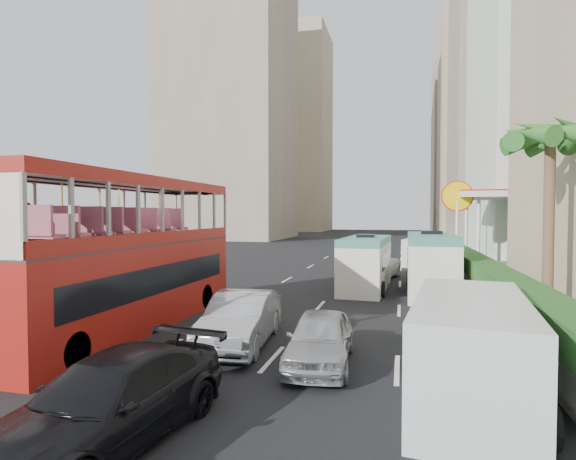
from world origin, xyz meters
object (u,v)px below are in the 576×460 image
(shell_station, at_px, (501,229))
(palm_tree, at_px, (549,227))
(van_asset, at_px, (372,280))
(panel_van_far, at_px, (420,252))
(car_silver_lane_a, at_px, (241,345))
(minibus_far, at_px, (431,264))
(panel_van_near, at_px, (470,350))
(car_silver_lane_b, at_px, (320,364))
(minibus_near, at_px, (366,263))
(double_decker_bus, at_px, (129,253))
(car_black, at_px, (111,443))

(shell_station, bearing_deg, palm_tree, -96.60)
(van_asset, height_order, panel_van_far, panel_van_far)
(car_silver_lane_a, xyz_separation_m, minibus_far, (5.90, 10.23, 1.44))
(van_asset, relative_size, panel_van_near, 0.99)
(car_silver_lane_b, bearing_deg, shell_station, 66.20)
(car_silver_lane_a, relative_size, van_asset, 0.88)
(car_silver_lane_b, bearing_deg, panel_van_near, -27.36)
(minibus_near, xyz_separation_m, minibus_far, (3.13, -0.45, 0.11))
(double_decker_bus, height_order, van_asset, double_decker_bus)
(car_silver_lane_a, xyz_separation_m, panel_van_near, (5.91, -2.54, 1.06))
(double_decker_bus, height_order, panel_van_near, double_decker_bus)
(car_black, distance_m, panel_van_far, 29.55)
(minibus_near, bearing_deg, van_asset, 92.11)
(car_silver_lane_b, bearing_deg, double_decker_bus, 159.51)
(car_black, xyz_separation_m, minibus_far, (6.04, 16.07, 1.44))
(car_silver_lane_a, bearing_deg, van_asset, 73.45)
(minibus_far, bearing_deg, van_asset, 127.25)
(minibus_far, bearing_deg, car_silver_lane_b, -106.12)
(car_silver_lane_b, distance_m, car_black, 5.48)
(panel_van_near, xyz_separation_m, shell_station, (5.74, 26.53, 1.69))
(car_black, relative_size, minibus_far, 0.76)
(minibus_near, height_order, shell_station, shell_station)
(double_decker_bus, bearing_deg, car_black, -58.39)
(van_asset, xyz_separation_m, shell_station, (8.81, 9.67, 2.75))
(minibus_far, bearing_deg, palm_tree, -55.46)
(car_silver_lane_a, xyz_separation_m, shell_station, (11.65, 23.99, 2.75))
(panel_van_near, bearing_deg, car_black, -144.99)
(double_decker_bus, distance_m, car_silver_lane_a, 5.13)
(minibus_far, relative_size, shell_station, 0.81)
(minibus_far, height_order, panel_van_near, minibus_far)
(car_silver_lane_b, bearing_deg, minibus_near, 85.06)
(car_black, height_order, panel_van_near, panel_van_near)
(minibus_near, height_order, minibus_far, minibus_far)
(van_asset, distance_m, minibus_far, 5.31)
(van_asset, bearing_deg, shell_station, 59.07)
(car_silver_lane_a, height_order, minibus_far, minibus_far)
(palm_tree, height_order, shell_station, palm_tree)
(car_silver_lane_b, height_order, minibus_near, minibus_near)
(car_black, distance_m, shell_station, 32.20)
(car_silver_lane_a, distance_m, minibus_near, 11.12)
(minibus_far, height_order, panel_van_far, minibus_far)
(car_silver_lane_a, xyz_separation_m, car_black, (-0.14, -5.84, 0.00))
(panel_van_near, bearing_deg, car_silver_lane_b, 162.86)
(van_asset, bearing_deg, car_silver_lane_a, -89.78)
(minibus_far, height_order, palm_tree, palm_tree)
(car_black, distance_m, panel_van_near, 6.98)
(double_decker_bus, xyz_separation_m, palm_tree, (13.80, 4.00, 0.85))
(car_silver_lane_a, distance_m, shell_station, 26.81)
(car_silver_lane_a, relative_size, palm_tree, 0.72)
(panel_van_near, bearing_deg, minibus_far, 96.44)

